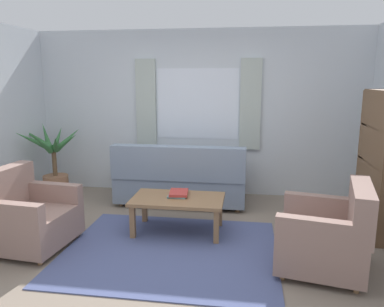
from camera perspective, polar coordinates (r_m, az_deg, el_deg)
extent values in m
plane|color=gray|center=(4.23, -3.33, -14.57)|extent=(6.24, 6.24, 0.00)
cube|color=silver|center=(6.06, 0.92, 6.18)|extent=(5.32, 0.12, 2.60)
cube|color=white|center=(5.99, 0.84, 7.56)|extent=(1.30, 0.01, 1.10)
cube|color=#B2BCB2|center=(6.12, -6.98, 7.56)|extent=(0.32, 0.06, 1.40)
cube|color=#B2BCB2|center=(5.90, 8.88, 7.37)|extent=(0.32, 0.06, 1.40)
cube|color=#4C5684|center=(4.23, -3.33, -14.50)|extent=(2.29, 1.90, 0.01)
cube|color=gray|center=(5.67, -1.58, -5.00)|extent=(1.90, 0.80, 0.38)
cube|color=gray|center=(5.26, -2.22, -1.48)|extent=(1.90, 0.20, 0.48)
cube|color=gray|center=(5.51, 7.35, -2.24)|extent=(0.16, 0.80, 0.24)
cube|color=gray|center=(5.81, -10.09, -1.63)|extent=(0.16, 0.80, 0.24)
cylinder|color=olive|center=(5.94, 7.09, -6.53)|extent=(0.06, 0.06, 0.06)
cylinder|color=olive|center=(6.21, -8.86, -5.79)|extent=(0.06, 0.06, 0.06)
cylinder|color=olive|center=(5.38, 6.91, -8.49)|extent=(0.06, 0.06, 0.06)
cylinder|color=olive|center=(5.67, -10.67, -7.53)|extent=(0.06, 0.06, 0.06)
cube|color=gray|center=(4.58, -23.10, -10.17)|extent=(0.87, 0.91, 0.36)
cube|color=gray|center=(4.65, -26.77, -4.82)|extent=(0.26, 0.85, 0.46)
cube|color=gray|center=(4.22, -26.33, -8.08)|extent=(0.81, 0.19, 0.22)
cube|color=gray|center=(4.76, -20.79, -5.48)|extent=(0.81, 0.19, 0.22)
cylinder|color=olive|center=(4.23, -22.09, -14.99)|extent=(0.05, 0.05, 0.06)
cylinder|color=olive|center=(4.74, -17.24, -11.72)|extent=(0.05, 0.05, 0.06)
cylinder|color=olive|center=(5.09, -23.55, -10.57)|extent=(0.05, 0.05, 0.06)
cube|color=gray|center=(3.99, 18.97, -13.10)|extent=(0.95, 0.98, 0.36)
cube|color=gray|center=(3.86, 24.31, -7.82)|extent=(0.34, 0.86, 0.46)
cube|color=gray|center=(4.22, 19.34, -7.53)|extent=(0.81, 0.28, 0.22)
cube|color=gray|center=(3.54, 19.13, -11.17)|extent=(0.81, 0.28, 0.22)
cylinder|color=olive|center=(4.39, 14.61, -13.49)|extent=(0.05, 0.05, 0.06)
cylinder|color=olive|center=(3.79, 13.54, -17.70)|extent=(0.05, 0.05, 0.06)
cylinder|color=olive|center=(4.40, 23.19, -14.06)|extent=(0.05, 0.05, 0.06)
cylinder|color=olive|center=(3.79, 23.71, -18.37)|extent=(0.05, 0.05, 0.06)
cube|color=olive|center=(4.55, -2.17, -6.97)|extent=(1.10, 0.64, 0.04)
cube|color=olive|center=(4.50, -9.02, -10.29)|extent=(0.06, 0.06, 0.40)
cube|color=olive|center=(4.32, 3.72, -11.11)|extent=(0.06, 0.06, 0.40)
cube|color=olive|center=(4.96, -7.21, -8.13)|extent=(0.06, 0.06, 0.40)
cube|color=olive|center=(4.80, 4.26, -8.75)|extent=(0.06, 0.06, 0.40)
cube|color=#5B8E93|center=(4.62, -2.20, -6.27)|extent=(0.23, 0.28, 0.02)
cube|color=#B23833|center=(4.61, -2.02, -5.97)|extent=(0.25, 0.31, 0.03)
cylinder|color=#9E6B4C|center=(6.38, -19.95, -4.61)|extent=(0.39, 0.39, 0.33)
cylinder|color=brown|center=(6.30, -20.17, -1.47)|extent=(0.07, 0.07, 0.39)
cone|color=#38753D|center=(6.10, -18.61, 1.65)|extent=(0.45, 0.16, 0.35)
cone|color=#38753D|center=(6.33, -18.32, 2.14)|extent=(0.32, 0.44, 0.39)
cone|color=#38753D|center=(6.46, -19.72, 2.18)|extent=(0.16, 0.45, 0.40)
cone|color=#38753D|center=(6.51, -21.32, 2.54)|extent=(0.44, 0.46, 0.47)
cone|color=#38753D|center=(6.39, -22.79, 2.28)|extent=(0.59, 0.14, 0.40)
cone|color=#38753D|center=(6.13, -23.05, 1.82)|extent=(0.39, 0.51, 0.42)
cone|color=#38753D|center=(6.01, -22.00, 1.59)|extent=(0.15, 0.50, 0.43)
cone|color=#38753D|center=(6.01, -20.04, 1.38)|extent=(0.31, 0.41, 0.36)
cube|color=brown|center=(5.38, 25.45, -0.45)|extent=(0.30, 0.04, 1.70)
cube|color=brown|center=(4.92, 25.37, -1.47)|extent=(0.02, 0.90, 1.70)
cube|color=brown|center=(5.20, 26.07, -10.57)|extent=(0.30, 0.86, 0.02)
cube|color=brown|center=(5.06, 26.50, -6.09)|extent=(0.30, 0.86, 0.02)
cube|color=brown|center=(4.96, 26.93, -1.39)|extent=(0.30, 0.86, 0.02)
cube|color=#5B8E93|center=(4.92, 27.12, 0.39)|extent=(0.28, 0.06, 0.30)
cube|color=#7F478C|center=(4.99, 26.85, 0.57)|extent=(0.23, 0.07, 0.30)
cube|color=beige|center=(5.07, 26.57, 0.71)|extent=(0.23, 0.07, 0.29)
cube|color=#B23833|center=(5.14, 26.31, 0.84)|extent=(0.26, 0.06, 0.29)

